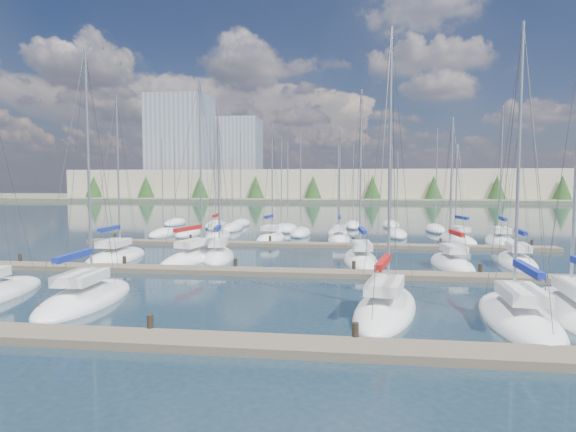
# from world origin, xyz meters

# --- Properties ---
(ground) EXTENTS (400.00, 400.00, 0.00)m
(ground) POSITION_xyz_m (0.00, 60.00, 0.00)
(ground) COLOR #1F313E
(ground) RESTS_ON ground
(dock_near) EXTENTS (44.00, 1.93, 1.10)m
(dock_near) POSITION_xyz_m (0.00, 2.01, 0.15)
(dock_near) COLOR #6B5E4C
(dock_near) RESTS_ON ground
(dock_mid) EXTENTS (44.00, 1.93, 1.10)m
(dock_mid) POSITION_xyz_m (0.00, 16.01, 0.15)
(dock_mid) COLOR #6B5E4C
(dock_mid) RESTS_ON ground
(dock_far) EXTENTS (44.00, 1.93, 1.10)m
(dock_far) POSITION_xyz_m (0.00, 30.01, 0.15)
(dock_far) COLOR #6B5E4C
(dock_far) RESTS_ON ground
(sailboat_n) EXTENTS (3.49, 8.62, 15.03)m
(sailboat_n) POSITION_xyz_m (-10.56, 35.64, 0.20)
(sailboat_n) COLOR white
(sailboat_n) RESTS_ON ground
(sailboat_h) EXTENTS (3.20, 8.10, 13.51)m
(sailboat_h) POSITION_xyz_m (-14.42, 20.40, 0.18)
(sailboat_h) COLOR white
(sailboat_h) RESTS_ON ground
(sailboat_r) EXTENTS (3.72, 9.10, 14.38)m
(sailboat_r) POSITION_xyz_m (18.48, 34.99, 0.19)
(sailboat_r) COLOR white
(sailboat_r) RESTS_ON ground
(sailboat_f) EXTENTS (3.53, 9.61, 13.34)m
(sailboat_f) POSITION_xyz_m (13.96, 8.18, 0.18)
(sailboat_f) COLOR white
(sailboat_f) RESTS_ON ground
(sailboat_o) EXTENTS (3.19, 6.99, 12.90)m
(sailboat_o) POSITION_xyz_m (-4.49, 34.24, 0.19)
(sailboat_o) COLOR white
(sailboat_o) RESTS_ON ground
(sailboat_m) EXTENTS (3.17, 7.95, 11.01)m
(sailboat_m) POSITION_xyz_m (15.83, 21.98, 0.18)
(sailboat_m) COLOR white
(sailboat_m) RESTS_ON ground
(sailboat_l) EXTENTS (3.02, 7.56, 11.43)m
(sailboat_l) POSITION_xyz_m (10.98, 20.54, 0.18)
(sailboat_l) COLOR white
(sailboat_l) RESTS_ON ground
(sailboat_d) EXTENTS (4.31, 8.92, 13.95)m
(sailboat_d) POSITION_xyz_m (5.44, 7.64, 0.18)
(sailboat_d) COLOR white
(sailboat_d) RESTS_ON ground
(sailboat_j) EXTENTS (3.41, 6.97, 11.55)m
(sailboat_j) POSITION_xyz_m (-6.52, 21.69, 0.19)
(sailboat_j) COLOR white
(sailboat_j) RESTS_ON ground
(sailboat_p) EXTENTS (2.48, 7.00, 12.05)m
(sailboat_p) POSITION_xyz_m (2.57, 34.66, 0.19)
(sailboat_p) COLOR white
(sailboat_p) RESTS_ON ground
(sailboat_k) EXTENTS (3.18, 9.26, 13.76)m
(sailboat_k) POSITION_xyz_m (4.53, 21.56, 0.19)
(sailboat_k) COLOR white
(sailboat_k) RESTS_ON ground
(sailboat_e) EXTENTS (3.20, 8.77, 13.69)m
(sailboat_e) POSITION_xyz_m (11.02, 6.79, 0.18)
(sailboat_e) COLOR white
(sailboat_e) RESTS_ON ground
(sailboat_i) EXTENTS (4.64, 9.59, 14.94)m
(sailboat_i) POSITION_xyz_m (-8.21, 21.31, 0.19)
(sailboat_i) COLOR white
(sailboat_i) RESTS_ON ground
(sailboat_c) EXTENTS (3.32, 8.16, 13.44)m
(sailboat_c) POSITION_xyz_m (-9.43, 7.51, 0.18)
(sailboat_c) COLOR white
(sailboat_c) RESTS_ON ground
(sailboat_q) EXTENTS (3.90, 7.53, 10.67)m
(sailboat_q) POSITION_xyz_m (14.51, 35.53, 0.17)
(sailboat_q) COLOR white
(sailboat_q) RESTS_ON ground
(distant_boats) EXTENTS (36.93, 20.75, 13.30)m
(distant_boats) POSITION_xyz_m (-4.34, 43.76, 0.29)
(distant_boats) COLOR #9EA0A5
(distant_boats) RESTS_ON ground
(shoreline) EXTENTS (400.00, 60.00, 38.00)m
(shoreline) POSITION_xyz_m (-13.29, 149.77, 7.44)
(shoreline) COLOR #666B51
(shoreline) RESTS_ON ground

